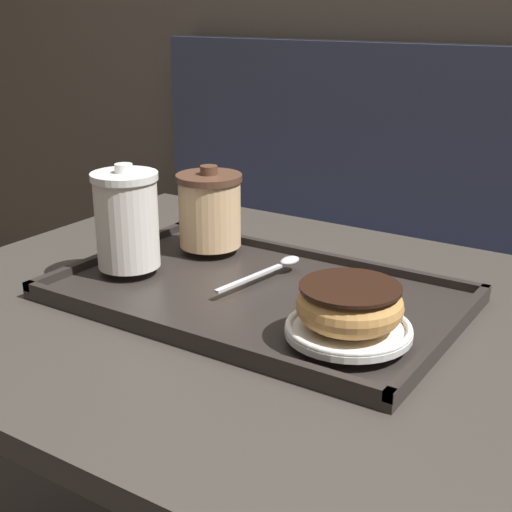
{
  "coord_description": "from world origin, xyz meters",
  "views": [
    {
      "loc": [
        0.49,
        -0.74,
        1.09
      ],
      "look_at": [
        0.0,
        0.01,
        0.78
      ],
      "focal_mm": 50.0,
      "sensor_mm": 36.0,
      "label": 1
    }
  ],
  "objects_px": {
    "coffee_cup_front": "(127,219)",
    "spoon": "(276,266)",
    "coffee_cup_rear": "(210,210)",
    "donut_chocolate_glazed": "(350,304)"
  },
  "relations": [
    {
      "from": "donut_chocolate_glazed",
      "to": "spoon",
      "type": "bearing_deg",
      "value": 142.89
    },
    {
      "from": "coffee_cup_front",
      "to": "donut_chocolate_glazed",
      "type": "xyz_separation_m",
      "value": [
        0.37,
        -0.03,
        -0.03
      ]
    },
    {
      "from": "coffee_cup_rear",
      "to": "spoon",
      "type": "distance_m",
      "value": 0.16
    },
    {
      "from": "coffee_cup_front",
      "to": "coffee_cup_rear",
      "type": "distance_m",
      "value": 0.15
    },
    {
      "from": "coffee_cup_rear",
      "to": "donut_chocolate_glazed",
      "type": "distance_m",
      "value": 0.37
    },
    {
      "from": "donut_chocolate_glazed",
      "to": "spoon",
      "type": "xyz_separation_m",
      "value": [
        -0.18,
        0.14,
        -0.03
      ]
    },
    {
      "from": "coffee_cup_rear",
      "to": "spoon",
      "type": "xyz_separation_m",
      "value": [
        0.14,
        -0.04,
        -0.05
      ]
    },
    {
      "from": "coffee_cup_front",
      "to": "spoon",
      "type": "relative_size",
      "value": 0.89
    },
    {
      "from": "coffee_cup_front",
      "to": "donut_chocolate_glazed",
      "type": "bearing_deg",
      "value": -5.28
    },
    {
      "from": "donut_chocolate_glazed",
      "to": "spoon",
      "type": "height_order",
      "value": "donut_chocolate_glazed"
    }
  ]
}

